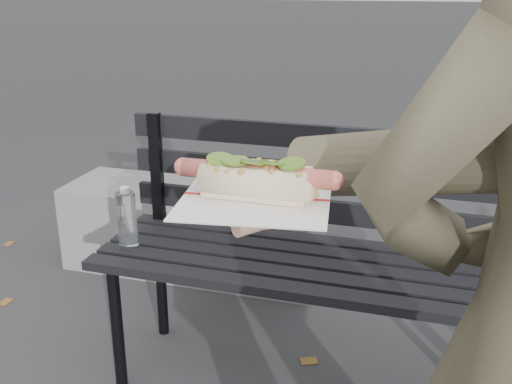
% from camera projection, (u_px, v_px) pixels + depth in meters
% --- Properties ---
extents(park_bench, '(1.50, 0.44, 0.88)m').
position_uv_depth(park_bench, '(327.00, 241.00, 1.93)').
color(park_bench, black).
rests_on(park_bench, ground).
extents(concrete_block, '(1.20, 0.40, 0.40)m').
position_uv_depth(concrete_block, '(193.00, 229.00, 2.84)').
color(concrete_block, slate).
rests_on(concrete_block, ground).
extents(held_hotdog, '(0.63, 0.30, 0.20)m').
position_uv_depth(held_hotdog, '(417.00, 168.00, 0.76)').
color(held_hotdog, '#463F2F').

